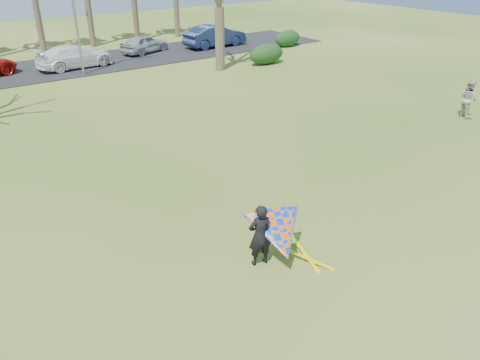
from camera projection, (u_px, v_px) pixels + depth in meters
ground at (281, 240)px, 13.41m from camera, size 100.00×100.00×0.00m
parking_strip at (39, 70)px, 31.45m from camera, size 46.00×7.00×0.06m
streetlight at (75, 2)px, 28.42m from camera, size 2.28×0.18×8.00m
hedge_near at (266, 54)px, 32.84m from camera, size 2.82×1.28×1.41m
hedge_far at (288, 38)px, 38.54m from camera, size 2.42×1.14×1.35m
car_3 at (74, 56)px, 31.67m from camera, size 5.29×2.56×1.48m
car_4 at (144, 44)px, 36.06m from camera, size 4.35×2.94×1.38m
car_5 at (215, 36)px, 38.16m from camera, size 5.29×2.02×1.72m
pedestrian_a at (468, 99)px, 22.59m from camera, size 0.94×1.06×1.82m
kite_flyer at (277, 235)px, 12.09m from camera, size 2.13×2.39×2.02m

